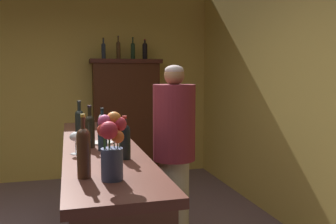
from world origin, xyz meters
TOP-DOWN VIEW (x-y plane):
  - wall_back at (0.00, 3.09)m, footprint 5.00×0.12m
  - bar_counter at (0.50, 0.13)m, footprint 0.53×2.62m
  - display_cabinet at (1.11, 2.80)m, footprint 1.04×0.39m
  - wine_bottle_riesling at (0.35, -0.75)m, footprint 0.07×0.07m
  - wine_bottle_merlot at (0.36, 0.48)m, footprint 0.07×0.07m
  - wine_bottle_syrah at (0.61, -0.39)m, footprint 0.07×0.07m
  - wine_bottle_chardonnay at (0.42, 0.03)m, footprint 0.07×0.07m
  - wine_bottle_pinot at (0.50, -0.10)m, footprint 0.07×0.07m
  - wine_glass_front at (0.59, 0.89)m, footprint 0.07×0.07m
  - wine_glass_mid at (0.66, 0.77)m, footprint 0.07×0.07m
  - wine_glass_rear at (0.32, -0.16)m, footprint 0.08×0.08m
  - flower_arrangement at (0.48, -0.82)m, footprint 0.15×0.15m
  - cheese_plate at (0.52, 0.16)m, footprint 0.17×0.17m
  - display_bottle_left at (0.80, 2.80)m, footprint 0.06×0.06m
  - display_bottle_midleft at (1.01, 2.80)m, footprint 0.06×0.06m
  - display_bottle_center at (1.23, 2.80)m, footprint 0.06×0.06m
  - display_bottle_midright at (1.41, 2.80)m, footprint 0.08×0.08m
  - bartender at (1.14, 0.34)m, footprint 0.36×0.36m

SIDE VIEW (x-z plane):
  - bar_counter at x=0.50m, z-range 0.00..1.06m
  - bartender at x=1.14m, z-range 0.08..1.73m
  - display_cabinet at x=1.11m, z-range 0.04..1.83m
  - cheese_plate at x=0.52m, z-range 1.05..1.06m
  - wine_glass_front at x=0.59m, z-range 1.08..1.23m
  - wine_glass_mid at x=0.66m, z-range 1.08..1.23m
  - wine_glass_rear at x=0.32m, z-range 1.09..1.24m
  - wine_bottle_syrah at x=0.61m, z-range 1.04..1.31m
  - wine_bottle_pinot at x=0.50m, z-range 1.03..1.32m
  - wine_bottle_merlot at x=0.36m, z-range 1.03..1.34m
  - wine_bottle_chardonnay at x=0.42m, z-range 1.03..1.34m
  - wine_bottle_riesling at x=0.35m, z-range 1.03..1.36m
  - flower_arrangement at x=0.48m, z-range 1.07..1.41m
  - wall_back at x=0.00m, z-range 0.00..2.96m
  - display_bottle_left at x=0.80m, z-range 1.77..2.08m
  - display_bottle_center at x=1.23m, z-range 1.77..2.09m
  - display_bottle_midright at x=1.41m, z-range 1.78..2.08m
  - display_bottle_midleft at x=1.01m, z-range 1.77..2.11m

